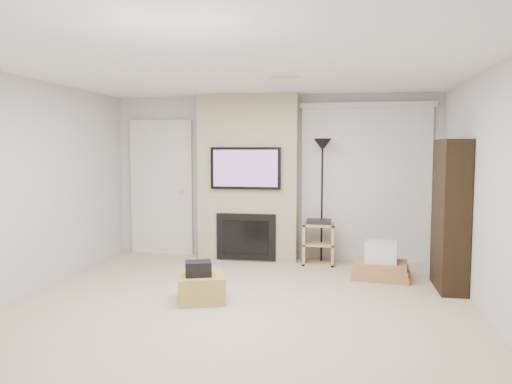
% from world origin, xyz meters
% --- Properties ---
extents(floor, '(5.00, 5.50, 0.00)m').
position_xyz_m(floor, '(0.00, 0.00, 0.00)').
color(floor, '#C1B291').
rests_on(floor, ground).
extents(ceiling, '(5.00, 5.50, 0.00)m').
position_xyz_m(ceiling, '(0.00, 0.00, 2.50)').
color(ceiling, white).
rests_on(ceiling, wall_back).
extents(wall_back, '(5.00, 0.00, 2.50)m').
position_xyz_m(wall_back, '(0.00, 2.75, 1.25)').
color(wall_back, silver).
rests_on(wall_back, ground).
extents(wall_front, '(5.00, 0.00, 2.50)m').
position_xyz_m(wall_front, '(0.00, -2.75, 1.25)').
color(wall_front, silver).
rests_on(wall_front, ground).
extents(wall_left, '(0.00, 5.50, 2.50)m').
position_xyz_m(wall_left, '(-2.50, 0.00, 1.25)').
color(wall_left, silver).
rests_on(wall_left, ground).
extents(wall_right, '(0.00, 5.50, 2.50)m').
position_xyz_m(wall_right, '(2.50, 0.00, 1.25)').
color(wall_right, silver).
rests_on(wall_right, ground).
extents(hvac_vent, '(0.35, 0.18, 0.01)m').
position_xyz_m(hvac_vent, '(0.40, 0.80, 2.50)').
color(hvac_vent, silver).
rests_on(hvac_vent, ceiling).
extents(ottoman, '(0.64, 0.64, 0.30)m').
position_xyz_m(ottoman, '(-0.47, 0.33, 0.15)').
color(ottoman, '#AC9045').
rests_on(ottoman, floor).
extents(black_bag, '(0.34, 0.30, 0.16)m').
position_xyz_m(black_bag, '(-0.48, 0.28, 0.38)').
color(black_bag, black).
rests_on(black_bag, ottoman).
extents(fireplace_wall, '(1.50, 0.47, 2.50)m').
position_xyz_m(fireplace_wall, '(-0.35, 2.54, 1.24)').
color(fireplace_wall, tan).
rests_on(fireplace_wall, floor).
extents(entry_door, '(1.02, 0.11, 2.14)m').
position_xyz_m(entry_door, '(-1.80, 2.71, 1.05)').
color(entry_door, silver).
rests_on(entry_door, floor).
extents(vertical_blinds, '(1.98, 0.10, 2.37)m').
position_xyz_m(vertical_blinds, '(1.40, 2.70, 1.27)').
color(vertical_blinds, silver).
rests_on(vertical_blinds, floor).
extents(floor_lamp, '(0.27, 0.27, 1.84)m').
position_xyz_m(floor_lamp, '(0.77, 2.43, 1.45)').
color(floor_lamp, black).
rests_on(floor_lamp, floor).
extents(av_stand, '(0.45, 0.38, 0.66)m').
position_xyz_m(av_stand, '(0.73, 2.35, 0.35)').
color(av_stand, tan).
rests_on(av_stand, floor).
extents(box_stack, '(0.79, 0.64, 0.49)m').
position_xyz_m(box_stack, '(1.58, 1.68, 0.18)').
color(box_stack, '#AA7547').
rests_on(box_stack, floor).
extents(bookshelf, '(0.30, 0.80, 1.80)m').
position_xyz_m(bookshelf, '(2.34, 1.31, 0.90)').
color(bookshelf, black).
rests_on(bookshelf, floor).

